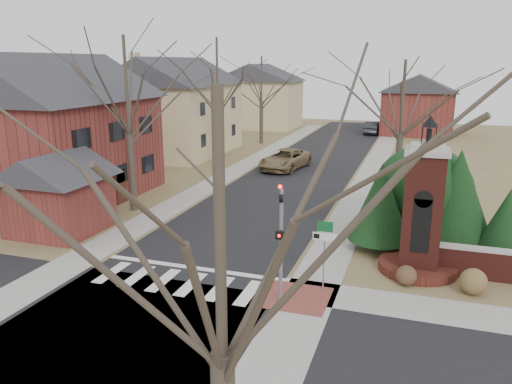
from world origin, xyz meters
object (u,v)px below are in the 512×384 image
at_px(pickup_truck, 285,159).
at_px(brick_gate_monument, 421,222).
at_px(distant_car, 373,128).
at_px(traffic_signal_pole, 281,234).
at_px(sign_post, 324,242).

bearing_deg(pickup_truck, brick_gate_monument, -50.30).
bearing_deg(distant_car, brick_gate_monument, 100.70).
bearing_deg(traffic_signal_pole, distant_car, 91.57).
distance_m(sign_post, pickup_truck, 22.22).
height_order(traffic_signal_pole, pickup_truck, traffic_signal_pole).
distance_m(sign_post, brick_gate_monument, 4.55).
height_order(traffic_signal_pole, distant_car, traffic_signal_pole).
height_order(traffic_signal_pole, sign_post, traffic_signal_pole).
bearing_deg(brick_gate_monument, sign_post, -138.58).
relative_size(traffic_signal_pole, sign_post, 1.64).
relative_size(traffic_signal_pole, pickup_truck, 0.78).
relative_size(pickup_truck, distant_car, 1.26).
bearing_deg(distant_car, sign_post, 95.76).
xyz_separation_m(sign_post, brick_gate_monument, (3.41, 3.01, 0.22)).
bearing_deg(brick_gate_monument, traffic_signal_pole, -136.76).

